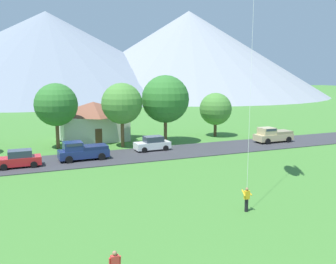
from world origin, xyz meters
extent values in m
cube|color=#38383D|center=(0.00, 30.06, 0.04)|extent=(160.00, 7.04, 0.08)
cone|color=gray|center=(4.03, 144.69, 16.20)|extent=(124.23, 124.23, 32.40)
cone|color=#8E939E|center=(58.92, 131.98, 16.95)|extent=(110.58, 110.58, 33.91)
cube|color=silver|center=(1.51, 41.64, 1.71)|extent=(8.70, 6.24, 3.42)
pyramid|color=brown|center=(1.51, 41.64, 4.35)|extent=(9.39, 6.74, 1.88)
cube|color=brown|center=(1.51, 38.50, 1.00)|extent=(0.90, 0.06, 2.00)
cylinder|color=brown|center=(-3.73, 37.61, 1.72)|extent=(0.44, 0.44, 3.44)
sphere|color=#33752D|center=(-3.73, 37.61, 5.40)|extent=(5.22, 5.22, 5.22)
cylinder|color=#4C3823|center=(18.53, 37.86, 1.14)|extent=(0.44, 0.44, 2.27)
sphere|color=#4C8938|center=(18.53, 37.86, 4.03)|extent=(4.67, 4.67, 4.67)
cylinder|color=brown|center=(9.84, 35.77, 1.75)|extent=(0.44, 0.44, 3.51)
sphere|color=#33752D|center=(9.84, 35.77, 5.84)|extent=(6.21, 6.21, 6.21)
cylinder|color=brown|center=(3.88, 35.39, 1.79)|extent=(0.44, 0.44, 3.57)
sphere|color=#4C8938|center=(3.88, 35.39, 5.47)|extent=(5.08, 5.08, 5.08)
cube|color=red|center=(-8.32, 29.30, 0.68)|extent=(4.20, 1.81, 0.80)
cube|color=#2D3847|center=(-8.17, 29.30, 1.42)|extent=(2.20, 1.59, 0.68)
cylinder|color=black|center=(-9.67, 28.38, 0.40)|extent=(0.64, 0.24, 0.64)
cylinder|color=black|center=(-9.67, 30.22, 0.40)|extent=(0.64, 0.24, 0.64)
cylinder|color=black|center=(-6.97, 28.38, 0.40)|extent=(0.64, 0.24, 0.64)
cylinder|color=black|center=(-6.97, 30.22, 0.40)|extent=(0.64, 0.24, 0.64)
cube|color=white|center=(6.51, 31.75, 0.68)|extent=(4.27, 1.98, 0.80)
cube|color=#2D3847|center=(6.66, 31.75, 1.42)|extent=(2.27, 1.68, 0.68)
cylinder|color=black|center=(5.20, 30.77, 0.40)|extent=(0.65, 0.27, 0.64)
cylinder|color=black|center=(5.12, 32.61, 0.40)|extent=(0.65, 0.27, 0.64)
cylinder|color=black|center=(7.90, 30.88, 0.40)|extent=(0.65, 0.27, 0.64)
cylinder|color=black|center=(7.82, 32.72, 0.40)|extent=(0.65, 0.27, 0.64)
cube|color=navy|center=(-1.88, 30.02, 0.75)|extent=(5.26, 2.15, 0.84)
cube|color=navy|center=(-2.98, 29.99, 1.62)|extent=(1.95, 1.89, 0.90)
cube|color=#2D3847|center=(-2.98, 29.99, 1.89)|extent=(1.67, 1.93, 0.28)
cube|color=navy|center=(-0.73, 30.06, 1.35)|extent=(2.76, 2.04, 0.36)
cylinder|color=black|center=(-3.55, 28.95, 0.46)|extent=(0.77, 0.30, 0.76)
cylinder|color=black|center=(-3.61, 30.99, 0.46)|extent=(0.77, 0.30, 0.76)
cylinder|color=black|center=(-0.15, 29.05, 0.46)|extent=(0.77, 0.30, 0.76)
cylinder|color=black|center=(-0.21, 31.09, 0.46)|extent=(0.77, 0.30, 0.76)
cube|color=#C6B284|center=(23.28, 30.59, 0.75)|extent=(5.22, 2.05, 0.84)
cube|color=#C6B284|center=(22.18, 30.57, 1.62)|extent=(1.92, 1.86, 0.90)
cube|color=#2D3847|center=(22.18, 30.57, 1.89)|extent=(1.63, 1.90, 0.28)
cube|color=tan|center=(24.43, 30.60, 1.35)|extent=(2.72, 1.99, 0.36)
cylinder|color=black|center=(21.59, 29.55, 0.46)|extent=(0.76, 0.29, 0.76)
cylinder|color=black|center=(21.57, 31.59, 0.46)|extent=(0.76, 0.29, 0.76)
cylinder|color=black|center=(24.99, 29.58, 0.46)|extent=(0.76, 0.29, 0.76)
cylinder|color=black|center=(24.97, 31.62, 0.46)|extent=(0.76, 0.29, 0.76)
cylinder|color=black|center=(5.75, 11.01, 0.44)|extent=(0.24, 0.24, 0.88)
cube|color=yellow|center=(5.75, 11.01, 1.17)|extent=(0.36, 0.22, 0.58)
sphere|color=#9E7051|center=(5.75, 11.01, 1.57)|extent=(0.21, 0.21, 0.21)
cylinder|color=yellow|center=(5.53, 11.07, 1.31)|extent=(0.18, 0.55, 0.37)
cylinder|color=yellow|center=(5.97, 11.07, 1.31)|extent=(0.18, 0.55, 0.37)
cylinder|color=silver|center=(7.18, 13.05, 10.08)|extent=(2.87, 4.11, 17.07)
cube|color=red|center=(-4.63, 5.70, 1.17)|extent=(0.36, 0.22, 0.58)
sphere|color=#9E7051|center=(-4.63, 5.70, 1.57)|extent=(0.21, 0.21, 0.21)
cylinder|color=red|center=(-4.85, 5.70, 1.12)|extent=(0.12, 0.18, 0.59)
cylinder|color=red|center=(-4.41, 5.70, 1.12)|extent=(0.12, 0.18, 0.59)
camera|label=1|loc=(-8.15, -8.95, 9.29)|focal=39.51mm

